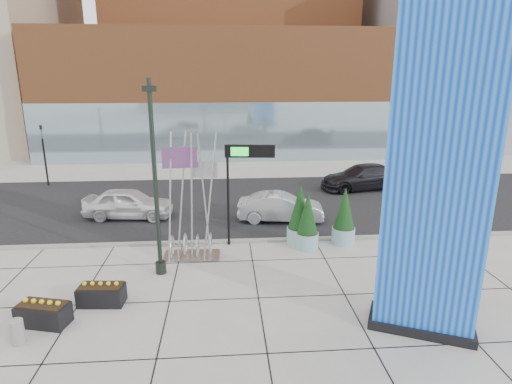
{
  "coord_description": "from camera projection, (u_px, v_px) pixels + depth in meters",
  "views": [
    {
      "loc": [
        -0.08,
        -14.01,
        7.44
      ],
      "look_at": [
        1.14,
        2.0,
        2.92
      ],
      "focal_mm": 30.0,
      "sensor_mm": 36.0,
      "label": 1
    }
  ],
  "objects": [
    {
      "name": "concrete_bollard",
      "position": [
        17.0,
        332.0,
        12.06
      ],
      "size": [
        0.38,
        0.38,
        0.73
      ],
      "primitive_type": "cylinder",
      "color": "gray",
      "rests_on": "ground"
    },
    {
      "name": "car_silver_mid",
      "position": [
        281.0,
        208.0,
        21.95
      ],
      "size": [
        4.52,
        2.07,
        1.44
      ],
      "primitive_type": "imported",
      "rotation": [
        0.0,
        0.0,
        1.44
      ],
      "color": "#ACAEB4",
      "rests_on": "ground"
    },
    {
      "name": "curb_edge",
      "position": [
        227.0,
        241.0,
        19.3
      ],
      "size": [
        80.0,
        0.3,
        0.12
      ],
      "primitive_type": "cube",
      "color": "gray",
      "rests_on": "ground"
    },
    {
      "name": "blue_pylon",
      "position": [
        438.0,
        173.0,
        11.6
      ],
      "size": [
        3.26,
        2.43,
        9.93
      ],
      "rotation": [
        0.0,
        0.0,
        -0.42
      ],
      "color": "blue",
      "rests_on": "ground"
    },
    {
      "name": "box_planter_south",
      "position": [
        43.0,
        313.0,
        12.99
      ],
      "size": [
        1.65,
        1.1,
        0.83
      ],
      "rotation": [
        0.0,
        0.0,
        -0.25
      ],
      "color": "black",
      "rests_on": "ground"
    },
    {
      "name": "tower_glass_front",
      "position": [
        236.0,
        132.0,
        36.17
      ],
      "size": [
        34.0,
        0.6,
        5.0
      ],
      "primitive_type": "cube",
      "color": "#8CA5B2",
      "rests_on": "ground"
    },
    {
      "name": "lamp_post",
      "position": [
        156.0,
        199.0,
        15.6
      ],
      "size": [
        0.47,
        0.4,
        7.25
      ],
      "rotation": [
        0.0,
        0.0,
        -0.12
      ],
      "color": "black",
      "rests_on": "ground"
    },
    {
      "name": "box_planter_north",
      "position": [
        101.0,
        294.0,
        14.13
      ],
      "size": [
        1.53,
        0.85,
        0.81
      ],
      "rotation": [
        0.0,
        0.0,
        -0.08
      ],
      "color": "black",
      "rests_on": "ground"
    },
    {
      "name": "car_white_west",
      "position": [
        128.0,
        204.0,
        22.42
      ],
      "size": [
        4.76,
        2.3,
        1.57
      ],
      "primitive_type": "imported",
      "rotation": [
        0.0,
        0.0,
        1.47
      ],
      "color": "white",
      "rests_on": "ground"
    },
    {
      "name": "round_planter_west",
      "position": [
        307.0,
        222.0,
        18.42
      ],
      "size": [
        1.01,
        1.01,
        2.52
      ],
      "color": "#8AB4BA",
      "rests_on": "ground"
    },
    {
      "name": "traffic_signal",
      "position": [
        44.0,
        152.0,
        28.37
      ],
      "size": [
        0.15,
        0.18,
        4.1
      ],
      "color": "black",
      "rests_on": "ground"
    },
    {
      "name": "car_dark_east",
      "position": [
        362.0,
        177.0,
        27.94
      ],
      "size": [
        5.82,
        3.18,
        1.6
      ],
      "primitive_type": "imported",
      "rotation": [
        0.0,
        0.0,
        -1.39
      ],
      "color": "black",
      "rests_on": "ground"
    },
    {
      "name": "ground",
      "position": [
        229.0,
        285.0,
        15.47
      ],
      "size": [
        160.0,
        160.0,
        0.0
      ],
      "primitive_type": "plane",
      "color": "#9E9991",
      "rests_on": "ground"
    },
    {
      "name": "street_asphalt",
      "position": [
        226.0,
        203.0,
        25.07
      ],
      "size": [
        80.0,
        12.0,
        0.02
      ],
      "primitive_type": "cube",
      "color": "black",
      "rests_on": "ground"
    },
    {
      "name": "overhead_street_sign",
      "position": [
        245.0,
        159.0,
        18.13
      ],
      "size": [
        2.12,
        0.4,
        4.49
      ],
      "rotation": [
        0.0,
        0.0,
        -0.1
      ],
      "color": "black",
      "rests_on": "ground"
    },
    {
      "name": "round_planter_east",
      "position": [
        344.0,
        217.0,
        18.98
      ],
      "size": [
        1.03,
        1.03,
        2.58
      ],
      "color": "#8AB4BA",
      "rests_on": "ground"
    },
    {
      "name": "building_grey_parking",
      "position": [
        466.0,
        57.0,
        45.65
      ],
      "size": [
        20.0,
        18.0,
        18.0
      ],
      "primitive_type": "cube",
      "color": "slate",
      "rests_on": "ground"
    },
    {
      "name": "round_planter_mid",
      "position": [
        300.0,
        216.0,
        18.81
      ],
      "size": [
        1.11,
        1.11,
        2.78
      ],
      "color": "#8AB4BA",
      "rests_on": "ground"
    },
    {
      "name": "tower_podium",
      "position": [
        234.0,
        93.0,
        39.97
      ],
      "size": [
        34.0,
        10.0,
        11.0
      ],
      "primitive_type": "cube",
      "color": "#9D572D",
      "rests_on": "ground"
    },
    {
      "name": "public_art_sculpture",
      "position": [
        191.0,
        225.0,
        17.51
      ],
      "size": [
        2.34,
        1.21,
        5.26
      ],
      "rotation": [
        0.0,
        0.0,
        -0.02
      ],
      "color": "silver",
      "rests_on": "ground"
    }
  ]
}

